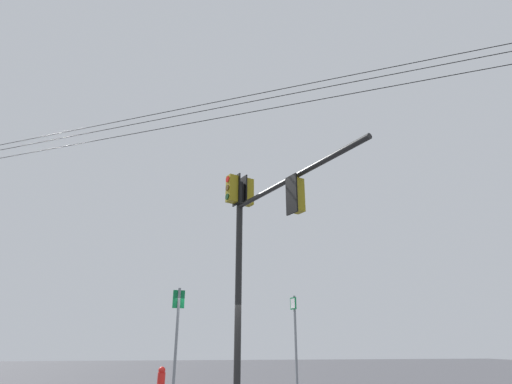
% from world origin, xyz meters
% --- Properties ---
extents(signal_mast_assembly, '(5.42, 2.77, 6.64)m').
position_xyz_m(signal_mast_assembly, '(-0.02, 0.87, 4.75)').
color(signal_mast_assembly, black).
rests_on(signal_mast_assembly, ground).
extents(route_sign_primary, '(0.12, 0.30, 2.75)m').
position_xyz_m(route_sign_primary, '(0.75, -1.16, 1.67)').
color(route_sign_primary, slate).
rests_on(route_sign_primary, ground).
extents(fire_hydrant, '(0.31, 0.22, 0.81)m').
position_xyz_m(fire_hydrant, '(-1.61, -1.60, 0.40)').
color(fire_hydrant, red).
rests_on(fire_hydrant, ground).
extents(route_sign_secondary, '(0.27, 0.13, 2.71)m').
position_xyz_m(route_sign_secondary, '(-0.11, 2.03, 1.58)').
color(route_sign_secondary, slate).
rests_on(route_sign_secondary, ground).
extents(overhead_wire_span, '(12.19, 21.92, 1.25)m').
position_xyz_m(overhead_wire_span, '(-1.40, -0.49, 9.42)').
color(overhead_wire_span, black).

